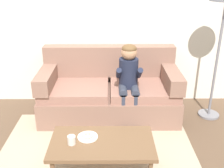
{
  "coord_description": "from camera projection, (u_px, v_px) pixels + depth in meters",
  "views": [
    {
      "loc": [
        0.16,
        -2.76,
        2.01
      ],
      "look_at": [
        0.18,
        0.45,
        0.65
      ],
      "focal_mm": 43.94,
      "sensor_mm": 36.0,
      "label": 1
    }
  ],
  "objects": [
    {
      "name": "wall_back",
      "position": [
        100.0,
        13.0,
        4.07
      ],
      "size": [
        8.0,
        0.1,
        2.8
      ],
      "primitive_type": "cube",
      "color": "silver",
      "rests_on": "ground"
    },
    {
      "name": "mug",
      "position": [
        72.0,
        140.0,
        2.71
      ],
      "size": [
        0.08,
        0.08,
        0.09
      ],
      "primitive_type": "cylinder",
      "color": "silver",
      "rests_on": "coffee_table"
    },
    {
      "name": "toy_controller",
      "position": [
        60.0,
        145.0,
        3.33
      ],
      "size": [
        0.23,
        0.09,
        0.05
      ],
      "rotation": [
        0.0,
        0.0,
        0.31
      ],
      "color": "gold",
      "rests_on": "ground"
    },
    {
      "name": "area_rug",
      "position": [
        97.0,
        161.0,
        3.1
      ],
      "size": [
        2.3,
        2.1,
        0.01
      ],
      "primitive_type": "cube",
      "color": "tan",
      "rests_on": "ground"
    },
    {
      "name": "coffee_table",
      "position": [
        102.0,
        145.0,
        2.78
      ],
      "size": [
        1.05,
        0.59,
        0.4
      ],
      "color": "brown",
      "rests_on": "ground"
    },
    {
      "name": "donut",
      "position": [
        88.0,
        135.0,
        2.81
      ],
      "size": [
        0.16,
        0.16,
        0.04
      ],
      "primitive_type": "torus",
      "rotation": [
        0.0,
        0.0,
        0.51
      ],
      "color": "beige",
      "rests_on": "plate"
    },
    {
      "name": "ground",
      "position": [
        98.0,
        148.0,
        3.33
      ],
      "size": [
        10.0,
        10.0,
        0.0
      ],
      "primitive_type": "plane",
      "color": "brown"
    },
    {
      "name": "plate",
      "position": [
        88.0,
        137.0,
        2.82
      ],
      "size": [
        0.21,
        0.21,
        0.01
      ],
      "primitive_type": "cylinder",
      "color": "white",
      "rests_on": "coffee_table"
    },
    {
      "name": "couch",
      "position": [
        109.0,
        92.0,
        3.97
      ],
      "size": [
        1.93,
        0.9,
        0.96
      ],
      "color": "#846051",
      "rests_on": "ground"
    },
    {
      "name": "person_child",
      "position": [
        129.0,
        77.0,
        3.66
      ],
      "size": [
        0.34,
        0.58,
        1.1
      ],
      "color": "#1E2338",
      "rests_on": "ground"
    }
  ]
}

